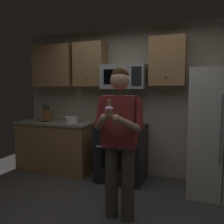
{
  "coord_description": "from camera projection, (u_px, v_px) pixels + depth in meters",
  "views": [
    {
      "loc": [
        1.0,
        -2.23,
        1.5
      ],
      "look_at": [
        0.1,
        0.22,
        1.25
      ],
      "focal_mm": 36.73,
      "sensor_mm": 36.0,
      "label": 1
    }
  ],
  "objects": [
    {
      "name": "bowl_large_white",
      "position": [
        71.0,
        119.0,
        4.1
      ],
      "size": [
        0.24,
        0.24,
        0.11
      ],
      "color": "white",
      "rests_on": "counter_left"
    },
    {
      "name": "oven_range",
      "position": [
        122.0,
        152.0,
        3.84
      ],
      "size": [
        0.76,
        0.7,
        0.93
      ],
      "color": "black",
      "rests_on": "ground"
    },
    {
      "name": "wall_back",
      "position": [
        137.0,
        102.0,
        4.08
      ],
      "size": [
        4.4,
        0.1,
        2.6
      ],
      "primitive_type": "cube",
      "color": "#B7AD99",
      "rests_on": "ground"
    },
    {
      "name": "microwave",
      "position": [
        124.0,
        77.0,
        3.84
      ],
      "size": [
        0.74,
        0.41,
        0.4
      ],
      "color": "#9EA0A5"
    },
    {
      "name": "ground_plane",
      "position": [
        97.0,
        224.0,
        2.57
      ],
      "size": [
        6.0,
        6.0,
        0.0
      ],
      "primitive_type": "plane",
      "color": "#474442"
    },
    {
      "name": "cabinet_row_upper",
      "position": [
        94.0,
        65.0,
        4.06
      ],
      "size": [
        2.78,
        0.36,
        0.76
      ],
      "color": "#9E7247"
    },
    {
      "name": "person",
      "position": [
        120.0,
        135.0,
        2.6
      ],
      "size": [
        0.6,
        0.48,
        1.76
      ],
      "color": "#4C4742",
      "rests_on": "ground"
    },
    {
      "name": "refrigerator",
      "position": [
        222.0,
        133.0,
        3.25
      ],
      "size": [
        0.9,
        0.75,
        1.8
      ],
      "color": "white",
      "rests_on": "ground"
    },
    {
      "name": "cupcake",
      "position": [
        109.0,
        111.0,
        2.27
      ],
      "size": [
        0.09,
        0.09,
        0.17
      ],
      "color": "#A87F56"
    },
    {
      "name": "counter_left",
      "position": [
        57.0,
        146.0,
        4.31
      ],
      "size": [
        1.44,
        0.66,
        0.92
      ],
      "color": "#9E7247",
      "rests_on": "ground"
    },
    {
      "name": "knife_block",
      "position": [
        47.0,
        115.0,
        4.27
      ],
      "size": [
        0.16,
        0.15,
        0.32
      ],
      "color": "brown",
      "rests_on": "counter_left"
    }
  ]
}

